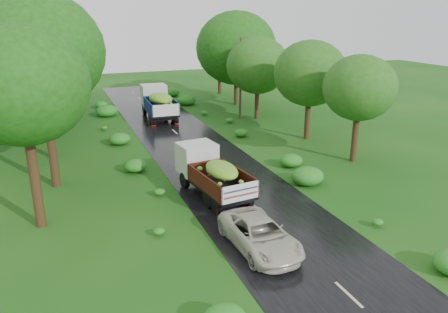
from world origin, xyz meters
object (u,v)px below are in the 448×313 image
truck_near (211,171)px  truck_far (158,101)px  utility_pole (240,78)px  car (260,235)px

truck_near → truck_far: 19.18m
truck_near → utility_pole: (8.69, 16.27, 2.45)m
truck_near → car: truck_near is taller
truck_near → utility_pole: size_ratio=0.82×
car → utility_pole: size_ratio=0.63×
car → truck_near: bearing=87.5°
truck_near → truck_far: truck_far is taller
truck_near → car: (-0.03, -6.29, -0.73)m
truck_far → car: 25.48m
car → utility_pole: bearing=66.6°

